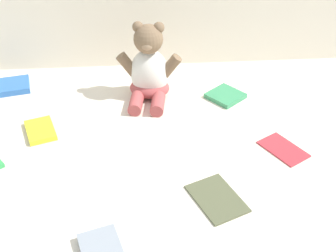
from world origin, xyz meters
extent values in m
plane|color=silver|center=(0.00, 0.00, 0.00)|extent=(3.20, 3.20, 0.00)
ellipsoid|color=white|center=(-0.05, 0.21, 0.08)|extent=(0.13, 0.11, 0.16)
ellipsoid|color=#B24C4C|center=(-0.05, 0.21, 0.03)|extent=(0.14, 0.12, 0.05)
sphere|color=#7A6047|center=(-0.05, 0.21, 0.19)|extent=(0.10, 0.10, 0.09)
ellipsoid|color=#997C5E|center=(-0.05, 0.18, 0.19)|extent=(0.04, 0.03, 0.03)
sphere|color=#7A6047|center=(-0.08, 0.22, 0.23)|extent=(0.04, 0.04, 0.03)
sphere|color=#7A6047|center=(-0.02, 0.21, 0.23)|extent=(0.04, 0.04, 0.03)
cylinder|color=#7A6047|center=(-0.11, 0.22, 0.10)|extent=(0.08, 0.04, 0.08)
cylinder|color=#7A6047|center=(0.01, 0.20, 0.10)|extent=(0.08, 0.04, 0.08)
cylinder|color=#B24C4C|center=(-0.09, 0.14, 0.02)|extent=(0.05, 0.09, 0.04)
cylinder|color=#B24C4C|center=(-0.03, 0.13, 0.02)|extent=(0.05, 0.09, 0.04)
cube|color=yellow|center=(-0.36, 0.04, 0.01)|extent=(0.11, 0.13, 0.01)
cube|color=#909AA6|center=(-0.17, -0.40, 0.01)|extent=(0.11, 0.13, 0.02)
cube|color=#C2313C|center=(0.29, -0.09, 0.00)|extent=(0.13, 0.15, 0.01)
cube|color=#39955F|center=(0.19, 0.18, 0.01)|extent=(0.14, 0.14, 0.01)
cube|color=#565A3E|center=(0.09, -0.26, 0.00)|extent=(0.14, 0.17, 0.01)
cube|color=#2F68B9|center=(-0.50, 0.28, 0.01)|extent=(0.15, 0.12, 0.02)
camera|label=1|loc=(-0.08, -0.97, 0.73)|focal=46.49mm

